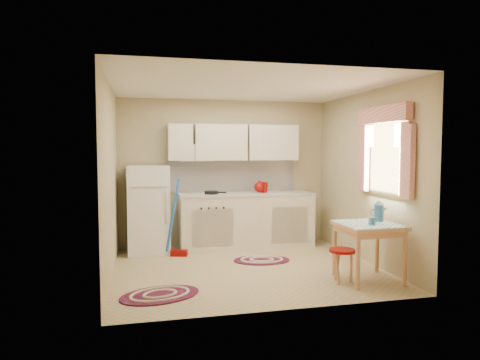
# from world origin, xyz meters

# --- Properties ---
(room_shell) EXTENTS (3.64, 3.60, 2.52)m
(room_shell) POSITION_xyz_m (0.16, 0.24, 1.60)
(room_shell) COLOR tan
(room_shell) RESTS_ON ground
(fridge) EXTENTS (0.65, 0.60, 1.40)m
(fridge) POSITION_xyz_m (-1.31, 1.25, 0.70)
(fridge) COLOR white
(fridge) RESTS_ON ground
(broom) EXTENTS (0.30, 0.19, 1.20)m
(broom) POSITION_xyz_m (-0.86, 0.90, 0.60)
(broom) COLOR blue
(broom) RESTS_ON ground
(base_cabinets) EXTENTS (2.25, 0.60, 0.88)m
(base_cabinets) POSITION_xyz_m (0.31, 1.30, 0.44)
(base_cabinets) COLOR beige
(base_cabinets) RESTS_ON ground
(countertop) EXTENTS (2.27, 0.62, 0.04)m
(countertop) POSITION_xyz_m (0.31, 1.30, 0.90)
(countertop) COLOR beige
(countertop) RESTS_ON base_cabinets
(frying_pan) EXTENTS (0.30, 0.30, 0.05)m
(frying_pan) POSITION_xyz_m (-0.29, 1.25, 0.94)
(frying_pan) COLOR black
(frying_pan) RESTS_ON countertop
(red_kettle) EXTENTS (0.21, 0.19, 0.20)m
(red_kettle) POSITION_xyz_m (0.54, 1.30, 1.02)
(red_kettle) COLOR #840604
(red_kettle) RESTS_ON countertop
(red_canister) EXTENTS (0.12, 0.12, 0.16)m
(red_canister) POSITION_xyz_m (0.63, 1.30, 1.00)
(red_canister) COLOR #840604
(red_canister) RESTS_ON countertop
(table) EXTENTS (0.72, 0.72, 0.72)m
(table) POSITION_xyz_m (1.35, -0.89, 0.36)
(table) COLOR tan
(table) RESTS_ON ground
(stool) EXTENTS (0.34, 0.34, 0.42)m
(stool) POSITION_xyz_m (0.99, -0.89, 0.21)
(stool) COLOR #840604
(stool) RESTS_ON ground
(coffee_pot) EXTENTS (0.18, 0.17, 0.30)m
(coffee_pot) POSITION_xyz_m (1.56, -0.77, 0.87)
(coffee_pot) COLOR #306792
(coffee_pot) RESTS_ON table
(mug) EXTENTS (0.09, 0.09, 0.10)m
(mug) POSITION_xyz_m (1.33, -0.99, 0.77)
(mug) COLOR #306792
(mug) RESTS_ON table
(rug_center) EXTENTS (0.90, 0.65, 0.02)m
(rug_center) POSITION_xyz_m (0.31, 0.34, 0.01)
(rug_center) COLOR maroon
(rug_center) RESTS_ON ground
(rug_left) EXTENTS (1.05, 0.84, 0.02)m
(rug_left) POSITION_xyz_m (-1.23, -0.87, 0.01)
(rug_left) COLOR maroon
(rug_left) RESTS_ON ground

